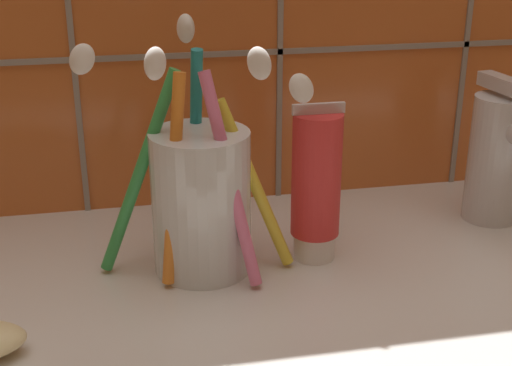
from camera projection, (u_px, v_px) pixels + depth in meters
The scene contains 4 objects.
sink_counter at pixel (305, 295), 53.68cm from camera, with size 72.10×34.93×2.00cm, color silver.
toothbrush_cup at pixel (201, 195), 53.33cm from camera, with size 17.22×10.85×19.01cm.
toothpaste_tube at pixel (316, 184), 54.95cm from camera, with size 4.03×3.84×12.70cm.
sink_faucet at pixel (500, 154), 61.51cm from camera, with size 4.79×10.48×12.81cm.
Camera 1 is at (-12.82, -45.03, 28.82)cm, focal length 50.00 mm.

